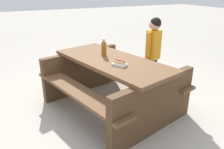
# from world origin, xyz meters

# --- Properties ---
(ground_plane) EXTENTS (30.00, 30.00, 0.00)m
(ground_plane) POSITION_xyz_m (0.00, 0.00, 0.00)
(ground_plane) COLOR #ADA599
(ground_plane) RESTS_ON ground
(picnic_table) EXTENTS (2.09, 1.81, 0.75)m
(picnic_table) POSITION_xyz_m (0.00, 0.00, 0.44)
(picnic_table) COLOR brown
(picnic_table) RESTS_ON ground
(soda_bottle) EXTENTS (0.07, 0.07, 0.25)m
(soda_bottle) POSITION_xyz_m (-0.21, -0.03, 0.87)
(soda_bottle) COLOR brown
(soda_bottle) RESTS_ON picnic_table
(hotdog_tray) EXTENTS (0.21, 0.18, 0.08)m
(hotdog_tray) POSITION_xyz_m (0.28, -0.03, 0.78)
(hotdog_tray) COLOR white
(hotdog_tray) RESTS_ON picnic_table
(child_in_coat) EXTENTS (0.22, 0.30, 1.23)m
(child_in_coat) POSITION_xyz_m (-0.28, 0.89, 0.79)
(child_in_coat) COLOR #262633
(child_in_coat) RESTS_ON ground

